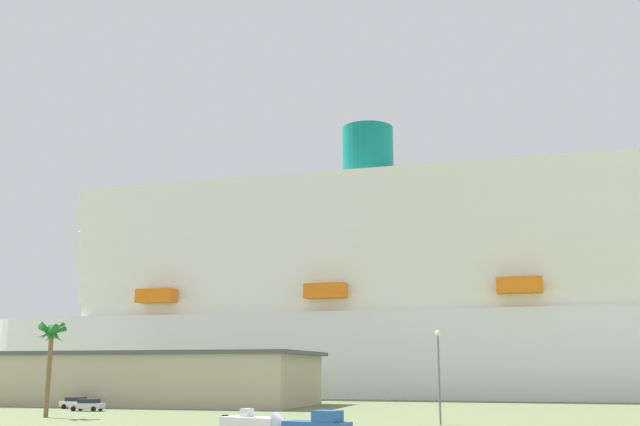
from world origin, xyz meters
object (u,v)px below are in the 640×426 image
cruise_ship (508,303)px  pickup_truck (319,425)px  parked_car_silver_sedan (88,405)px  small_boat_on_trailer (259,423)px  parked_car_white_van (77,403)px  street_lamp (439,364)px  palm_tree (51,341)px

cruise_ship → pickup_truck: 95.94m
pickup_truck → parked_car_silver_sedan: bearing=146.1°
small_boat_on_trailer → parked_car_white_van: bearing=142.6°
pickup_truck → parked_car_white_van: pickup_truck is taller
cruise_ship → pickup_truck: (-7.89, -94.03, -17.30)m
cruise_ship → small_boat_on_trailer: (-13.78, -92.77, -17.38)m
street_lamp → parked_car_white_van: street_lamp is taller
street_lamp → parked_car_white_van: 56.58m
street_lamp → parked_car_silver_sedan: 50.53m
street_lamp → parked_car_silver_sedan: street_lamp is taller
cruise_ship → street_lamp: 77.34m
cruise_ship → parked_car_white_van: 84.15m
palm_tree → street_lamp: palm_tree is taller
small_boat_on_trailer → cruise_ship: bearing=81.6°
pickup_truck → parked_car_silver_sedan: (-42.27, 28.38, -0.21)m
palm_tree → parked_car_silver_sedan: (-3.76, 13.24, -7.86)m
parked_car_silver_sedan → small_boat_on_trailer: bearing=-36.7°
pickup_truck → small_boat_on_trailer: (-5.89, 1.27, -0.08)m
parked_car_white_van → palm_tree: bearing=-63.7°
cruise_ship → small_boat_on_trailer: cruise_ship is taller
palm_tree → parked_car_silver_sedan: bearing=105.8°
parked_car_silver_sedan → parked_car_white_van: same height
parked_car_silver_sedan → parked_car_white_van: (-5.10, 4.65, -0.00)m
street_lamp → parked_car_silver_sedan: bearing=167.7°
parked_car_silver_sedan → parked_car_white_van: 6.91m
small_boat_on_trailer → parked_car_silver_sedan: size_ratio=1.62×
small_boat_on_trailer → parked_car_white_van: (-41.48, 31.77, -0.13)m
cruise_ship → parked_car_silver_sedan: 84.46m
cruise_ship → parked_car_white_van: bearing=-132.2°
parked_car_white_van → small_boat_on_trailer: bearing=-37.4°
small_boat_on_trailer → parked_car_white_van: size_ratio=1.54×
cruise_ship → street_lamp: bearing=-90.8°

